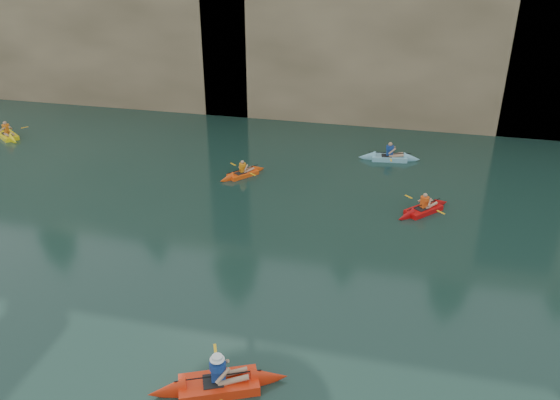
# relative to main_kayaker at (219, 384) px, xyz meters

# --- Properties ---
(ground) EXTENTS (160.00, 160.00, 0.00)m
(ground) POSITION_rel_main_kayaker_xyz_m (0.66, 2.39, -0.19)
(ground) COLOR black
(ground) RESTS_ON ground
(cliff) EXTENTS (70.00, 16.00, 12.00)m
(cliff) POSITION_rel_main_kayaker_xyz_m (0.66, 32.39, 5.81)
(cliff) COLOR tan
(cliff) RESTS_ON ground
(cliff_slab_west) EXTENTS (26.00, 2.40, 10.56)m
(cliff_slab_west) POSITION_rel_main_kayaker_xyz_m (-19.34, 24.99, 5.09)
(cliff_slab_west) COLOR tan
(cliff_slab_west) RESTS_ON ground
(cliff_slab_center) EXTENTS (24.00, 2.40, 11.40)m
(cliff_slab_center) POSITION_rel_main_kayaker_xyz_m (2.66, 24.99, 5.51)
(cliff_slab_center) COLOR tan
(cliff_slab_center) RESTS_ON ground
(sea_cave_west) EXTENTS (4.50, 1.00, 4.00)m
(sea_cave_west) POSITION_rel_main_kayaker_xyz_m (-17.34, 24.34, 1.81)
(sea_cave_west) COLOR black
(sea_cave_west) RESTS_ON ground
(sea_cave_center) EXTENTS (3.50, 1.00, 3.20)m
(sea_cave_center) POSITION_rel_main_kayaker_xyz_m (-3.34, 24.34, 1.41)
(sea_cave_center) COLOR black
(sea_cave_center) RESTS_ON ground
(sea_cave_east) EXTENTS (5.00, 1.00, 4.50)m
(sea_cave_east) POSITION_rel_main_kayaker_xyz_m (10.66, 24.34, 2.06)
(sea_cave_east) COLOR black
(sea_cave_east) RESTS_ON ground
(main_kayaker) EXTENTS (3.86, 2.39, 1.43)m
(main_kayaker) POSITION_rel_main_kayaker_xyz_m (0.00, 0.00, 0.00)
(main_kayaker) COLOR red
(main_kayaker) RESTS_ON ground
(kayaker_orange) EXTENTS (2.22, 2.63, 1.06)m
(kayaker_orange) POSITION_rel_main_kayaker_xyz_m (-3.71, 14.20, -0.06)
(kayaker_orange) COLOR #FF4E10
(kayaker_orange) RESTS_ON ground
(kayaker_red_far) EXTENTS (2.65, 2.83, 1.17)m
(kayaker_red_far) POSITION_rel_main_kayaker_xyz_m (5.37, 12.20, -0.05)
(kayaker_red_far) COLOR red
(kayaker_red_far) RESTS_ON ground
(kayaker_yellow) EXTENTS (3.03, 2.46, 1.30)m
(kayaker_yellow) POSITION_rel_main_kayaker_xyz_m (-19.45, 16.43, -0.03)
(kayaker_yellow) COLOR yellow
(kayaker_yellow) RESTS_ON ground
(kayaker_ltblue_mid) EXTENTS (3.44, 2.51, 1.29)m
(kayaker_ltblue_mid) POSITION_rel_main_kayaker_xyz_m (3.49, 18.22, -0.03)
(kayaker_ltblue_mid) COLOR #7DBED1
(kayaker_ltblue_mid) RESTS_ON ground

